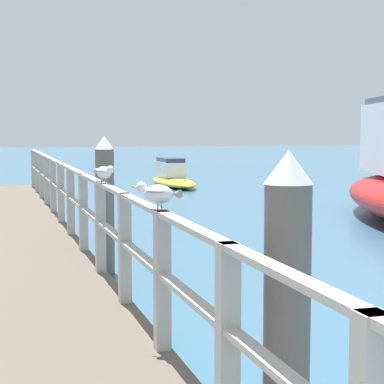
{
  "coord_description": "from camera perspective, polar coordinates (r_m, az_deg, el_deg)",
  "views": [
    {
      "loc": [
        -0.14,
        0.16,
        2.21
      ],
      "look_at": [
        2.83,
        10.61,
        1.23
      ],
      "focal_mm": 67.74,
      "sensor_mm": 36.0,
      "label": 1
    }
  ],
  "objects": [
    {
      "name": "boat_4",
      "position": [
        26.94,
        -1.54,
        1.18
      ],
      "size": [
        1.25,
        4.27,
        1.06
      ],
      "rotation": [
        0.0,
        0.0,
        0.01
      ],
      "color": "gold",
      "rests_on": "ground_plane"
    },
    {
      "name": "dock_piling_far",
      "position": [
        10.92,
        -6.87,
        -1.0
      ],
      "size": [
        0.29,
        0.29,
        2.08
      ],
      "color": "#6B6056",
      "rests_on": "ground_plane"
    },
    {
      "name": "seagull_background",
      "position": [
        8.48,
        -6.93,
        1.58
      ],
      "size": [
        0.23,
        0.47,
        0.21
      ],
      "rotation": [
        0.0,
        0.0,
        3.42
      ],
      "color": "white",
      "rests_on": "pier_railing"
    },
    {
      "name": "seagull_foreground",
      "position": [
        5.76,
        -2.71,
        -0.06
      ],
      "size": [
        0.34,
        0.4,
        0.21
      ],
      "rotation": [
        0.0,
        0.0,
        0.68
      ],
      "color": "white",
      "rests_on": "pier_railing"
    },
    {
      "name": "pier_railing",
      "position": [
        11.23,
        -9.09,
        -0.46
      ],
      "size": [
        0.12,
        21.03,
        1.11
      ],
      "color": "#B2ADA3",
      "rests_on": "pier_deck"
    },
    {
      "name": "dock_piling_near",
      "position": [
        4.4,
        7.47,
        -10.22
      ],
      "size": [
        0.29,
        0.29,
        2.08
      ],
      "color": "#6B6056",
      "rests_on": "ground_plane"
    }
  ]
}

